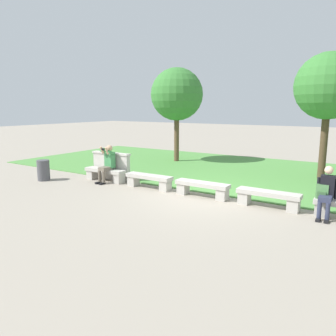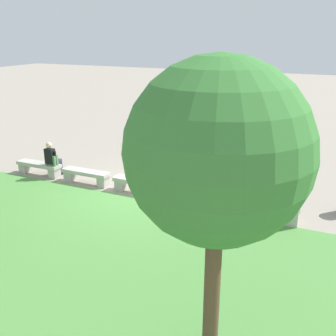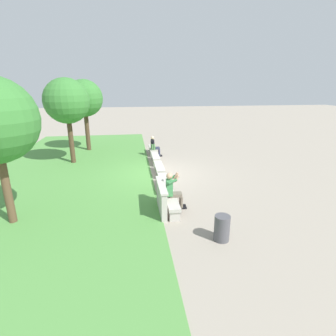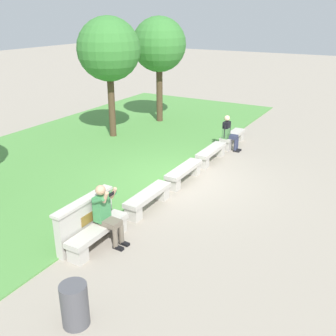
{
  "view_description": "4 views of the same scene",
  "coord_description": "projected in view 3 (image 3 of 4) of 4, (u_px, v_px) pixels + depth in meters",
  "views": [
    {
      "loc": [
        4.29,
        -8.52,
        2.64
      ],
      "look_at": [
        -1.21,
        -0.01,
        0.76
      ],
      "focal_mm": 35.0,
      "sensor_mm": 36.0,
      "label": 1
    },
    {
      "loc": [
        -5.46,
        9.84,
        4.71
      ],
      "look_at": [
        -0.85,
        -0.27,
        0.86
      ],
      "focal_mm": 42.0,
      "sensor_mm": 36.0,
      "label": 2
    },
    {
      "loc": [
        -12.1,
        1.26,
        4.22
      ],
      "look_at": [
        -1.43,
        -0.23,
        0.76
      ],
      "focal_mm": 28.0,
      "sensor_mm": 36.0,
      "label": 3
    },
    {
      "loc": [
        -9.47,
        -4.86,
        4.67
      ],
      "look_at": [
        -1.58,
        -0.36,
        1.05
      ],
      "focal_mm": 42.0,
      "sensor_mm": 36.0,
      "label": 4
    }
  ],
  "objects": [
    {
      "name": "bench_mid",
      "position": [
        159.0,
        168.0,
        12.78
      ],
      "size": [
        1.67,
        0.4,
        0.45
      ],
      "color": "#B7B2A8",
      "rests_on": "ground"
    },
    {
      "name": "person_distant",
      "position": [
        154.0,
        146.0,
        15.84
      ],
      "size": [
        0.48,
        0.67,
        1.26
      ],
      "color": "black",
      "rests_on": "ground"
    },
    {
      "name": "trash_bin",
      "position": [
        222.0,
        228.0,
        7.34
      ],
      "size": [
        0.44,
        0.44,
        0.75
      ],
      "primitive_type": "cylinder",
      "color": "#4C4C51",
      "rests_on": "ground"
    },
    {
      "name": "backpack",
      "position": [
        153.0,
        147.0,
        15.75
      ],
      "size": [
        0.28,
        0.24,
        0.43
      ],
      "color": "#4C7F47",
      "rests_on": "bench_end"
    },
    {
      "name": "bench_near",
      "position": [
        164.0,
        183.0,
        10.92
      ],
      "size": [
        1.67,
        0.4,
        0.45
      ],
      "color": "#B7B2A8",
      "rests_on": "ground"
    },
    {
      "name": "bench_far",
      "position": [
        155.0,
        158.0,
        14.63
      ],
      "size": [
        1.67,
        0.4,
        0.45
      ],
      "color": "#B7B2A8",
      "rests_on": "ground"
    },
    {
      "name": "bench_end",
      "position": [
        153.0,
        149.0,
        16.48
      ],
      "size": [
        1.67,
        0.4,
        0.45
      ],
      "color": "#B7B2A8",
      "rests_on": "ground"
    },
    {
      "name": "tree_left_background",
      "position": [
        84.0,
        99.0,
        16.52
      ],
      "size": [
        2.31,
        2.31,
        4.53
      ],
      "color": "#4C3826",
      "rests_on": "ground"
    },
    {
      "name": "ground_plane",
      "position": [
        159.0,
        174.0,
        12.87
      ],
      "size": [
        80.0,
        80.0,
        0.0
      ],
      "primitive_type": "plane",
      "color": "gray"
    },
    {
      "name": "backrest_wall_with_plaque",
      "position": [
        162.0,
        198.0,
        8.96
      ],
      "size": [
        1.7,
        0.24,
        1.01
      ],
      "color": "#B7B2A8",
      "rests_on": "ground"
    },
    {
      "name": "grass_strip",
      "position": [
        67.0,
        178.0,
        12.28
      ],
      "size": [
        21.53,
        8.0,
        0.03
      ],
      "primitive_type": "cube",
      "color": "#518E42",
      "rests_on": "ground"
    },
    {
      "name": "bench_main",
      "position": [
        171.0,
        203.0,
        9.07
      ],
      "size": [
        1.67,
        0.4,
        0.45
      ],
      "color": "#B7B2A8",
      "rests_on": "ground"
    },
    {
      "name": "person_photographer",
      "position": [
        173.0,
        189.0,
        9.14
      ],
      "size": [
        0.49,
        0.74,
        1.32
      ],
      "color": "black",
      "rests_on": "ground"
    },
    {
      "name": "tree_right_background",
      "position": [
        67.0,
        101.0,
        13.7
      ],
      "size": [
        2.36,
        2.36,
        4.56
      ],
      "color": "#4C3826",
      "rests_on": "ground"
    }
  ]
}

